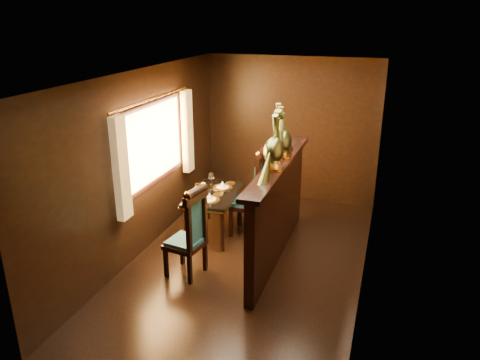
{
  "coord_description": "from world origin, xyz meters",
  "views": [
    {
      "loc": [
        1.64,
        -5.3,
        3.2
      ],
      "look_at": [
        -0.21,
        0.3,
        1.06
      ],
      "focal_mm": 35.0,
      "sensor_mm": 36.0,
      "label": 1
    }
  ],
  "objects_px": {
    "dining_table": "(214,197)",
    "chair_left": "(192,230)",
    "peacock_left": "(274,139)",
    "chair_right": "(256,190)",
    "peacock_right": "(283,131)"
  },
  "relations": [
    {
      "from": "dining_table",
      "to": "peacock_left",
      "type": "relative_size",
      "value": 1.47
    },
    {
      "from": "chair_left",
      "to": "peacock_left",
      "type": "bearing_deg",
      "value": 39.36
    },
    {
      "from": "dining_table",
      "to": "chair_left",
      "type": "height_order",
      "value": "chair_left"
    },
    {
      "from": "dining_table",
      "to": "peacock_left",
      "type": "distance_m",
      "value": 1.72
    },
    {
      "from": "dining_table",
      "to": "peacock_right",
      "type": "distance_m",
      "value": 1.56
    },
    {
      "from": "chair_right",
      "to": "peacock_right",
      "type": "bearing_deg",
      "value": -38.91
    },
    {
      "from": "dining_table",
      "to": "peacock_left",
      "type": "bearing_deg",
      "value": -36.46
    },
    {
      "from": "chair_right",
      "to": "peacock_left",
      "type": "distance_m",
      "value": 1.45
    },
    {
      "from": "dining_table",
      "to": "chair_left",
      "type": "xyz_separation_m",
      "value": [
        0.18,
        -1.2,
        0.04
      ]
    },
    {
      "from": "dining_table",
      "to": "chair_left",
      "type": "distance_m",
      "value": 1.22
    },
    {
      "from": "chair_right",
      "to": "peacock_right",
      "type": "xyz_separation_m",
      "value": [
        0.47,
        -0.37,
        1.01
      ]
    },
    {
      "from": "chair_left",
      "to": "peacock_left",
      "type": "height_order",
      "value": "peacock_left"
    },
    {
      "from": "chair_left",
      "to": "chair_right",
      "type": "xyz_separation_m",
      "value": [
        0.41,
        1.4,
        0.07
      ]
    },
    {
      "from": "chair_left",
      "to": "peacock_left",
      "type": "distance_m",
      "value": 1.51
    },
    {
      "from": "peacock_left",
      "to": "peacock_right",
      "type": "height_order",
      "value": "peacock_left"
    }
  ]
}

